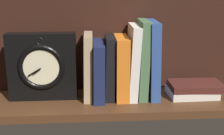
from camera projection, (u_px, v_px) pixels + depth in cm
name	position (u px, v px, depth cm)	size (l,w,h in cm)	color
ground_plane	(118.00, 102.00, 105.41)	(85.40, 23.63, 2.50)	#4C2D19
back_panel	(116.00, 36.00, 110.67)	(85.40, 1.20, 37.96)	black
book_tan_shortstories	(88.00, 66.00, 103.84)	(2.68, 12.85, 21.41)	tan
book_navy_bierce	(99.00, 70.00, 104.43)	(3.54, 16.39, 18.69)	#192147
book_black_skeptic	(110.00, 67.00, 104.43)	(3.10, 12.30, 20.46)	black
book_orange_pandolfini	(121.00, 67.00, 104.70)	(4.15, 14.45, 20.39)	orange
book_white_catcher	(133.00, 62.00, 104.45)	(2.81, 14.11, 24.10)	silver
book_green_romantic	(142.00, 59.00, 104.46)	(2.90, 13.20, 25.59)	#476B44
book_blue_modern	(152.00, 59.00, 104.71)	(3.05, 14.32, 25.36)	#2D4C8E
framed_clock	(42.00, 67.00, 102.15)	(21.94, 6.05, 21.94)	black
book_stack_side	(194.00, 89.00, 107.32)	(18.11, 11.40, 4.63)	beige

